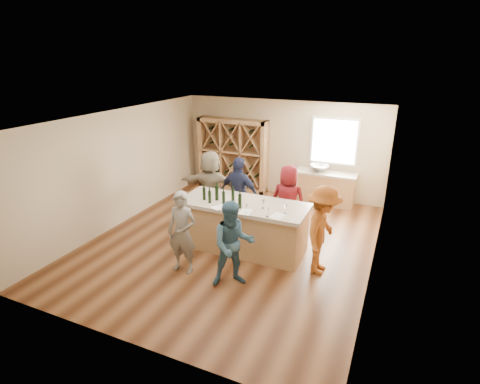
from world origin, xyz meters
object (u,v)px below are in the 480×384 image
at_px(tasting_counter_base, 243,228).
at_px(wine_bottle_b, 210,197).
at_px(wine_bottle_a, 204,194).
at_px(person_near_left, 182,232).
at_px(person_near_right, 233,244).
at_px(sink, 319,168).
at_px(person_far_mid, 239,194).
at_px(wine_bottle_f, 240,201).
at_px(person_server, 322,231).
at_px(wine_bottle_d, 224,198).
at_px(person_far_right, 288,201).
at_px(wine_rack, 233,155).
at_px(wine_bottle_c, 217,193).
at_px(person_far_left, 211,186).
at_px(wine_bottle_e, 233,196).

relative_size(tasting_counter_base, wine_bottle_b, 9.83).
height_order(wine_bottle_a, person_near_left, person_near_left).
bearing_deg(wine_bottle_b, person_near_right, -45.11).
bearing_deg(tasting_counter_base, sink, 75.94).
distance_m(wine_bottle_b, person_far_mid, 1.24).
xyz_separation_m(tasting_counter_base, wine_bottle_f, (0.05, -0.30, 0.73)).
bearing_deg(person_far_mid, person_near_left, 92.25).
distance_m(wine_bottle_a, person_server, 2.59).
relative_size(wine_bottle_d, person_near_left, 0.16).
relative_size(wine_bottle_d, person_near_right, 0.16).
distance_m(wine_bottle_b, person_far_right, 1.90).
height_order(wine_rack, person_near_left, wine_rack).
distance_m(wine_bottle_c, person_far_left, 1.43).
relative_size(wine_bottle_b, person_near_left, 0.16).
distance_m(wine_bottle_a, wine_bottle_f, 0.89).
height_order(person_far_mid, person_far_left, person_far_left).
distance_m(sink, wine_bottle_d, 3.82).
bearing_deg(person_server, wine_bottle_c, 88.79).
xyz_separation_m(tasting_counter_base, person_server, (1.73, -0.24, 0.38)).
bearing_deg(person_server, wine_bottle_b, 93.82).
xyz_separation_m(tasting_counter_base, wine_bottle_a, (-0.84, -0.18, 0.72)).
bearing_deg(person_near_right, tasting_counter_base, 73.29).
bearing_deg(wine_bottle_d, wine_rack, 112.17).
bearing_deg(person_near_left, wine_bottle_b, 81.68).
xyz_separation_m(tasting_counter_base, person_far_left, (-1.34, 1.07, 0.41)).
xyz_separation_m(person_server, person_far_mid, (-2.22, 1.13, 0.01)).
relative_size(wine_bottle_c, wine_bottle_f, 1.05).
distance_m(sink, person_far_mid, 2.83).
height_order(wine_bottle_b, wine_bottle_e, wine_bottle_e).
xyz_separation_m(wine_rack, wine_bottle_b, (1.21, -3.75, 0.11)).
bearing_deg(wine_rack, person_far_right, -43.81).
height_order(wine_bottle_e, person_far_left, person_far_left).
height_order(wine_bottle_b, person_server, person_server).
bearing_deg(person_far_right, person_server, 130.08).
distance_m(wine_bottle_a, person_far_right, 1.97).
height_order(person_near_left, person_far_right, person_far_right).
bearing_deg(person_near_left, wine_bottle_f, 47.87).
bearing_deg(wine_rack, wine_bottle_b, -72.13).
relative_size(sink, person_near_right, 0.33).
bearing_deg(wine_bottle_d, wine_bottle_c, 148.39).
height_order(wine_bottle_e, person_near_right, person_near_right).
bearing_deg(wine_bottle_e, wine_bottle_d, -140.78).
bearing_deg(sink, person_far_mid, -118.30).
bearing_deg(person_server, person_near_left, 115.45).
relative_size(wine_rack, wine_bottle_d, 8.23).
bearing_deg(tasting_counter_base, wine_bottle_a, -167.81).
relative_size(person_far_left, wine_bottle_f, 6.07).
bearing_deg(person_near_right, wine_bottle_d, 91.35).
bearing_deg(wine_bottle_e, wine_bottle_b, -157.23).
xyz_separation_m(person_far_left, wine_bottle_f, (1.39, -1.37, 0.32)).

